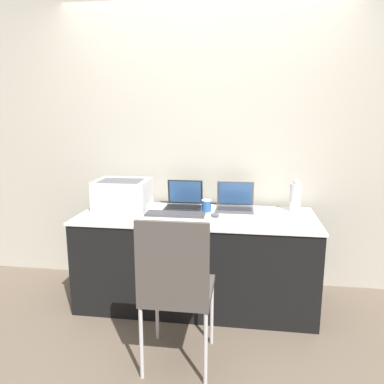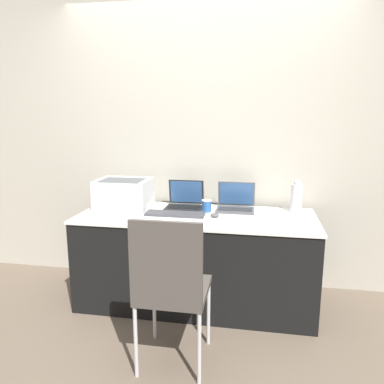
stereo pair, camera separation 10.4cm
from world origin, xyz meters
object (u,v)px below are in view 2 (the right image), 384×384
printer (124,193)px  laptop_right (236,204)px  external_keyboard (175,214)px  coffee_cup (207,206)px  laptop_left (185,202)px  chair (171,282)px  mouse (215,215)px  metal_pitcher (296,197)px

printer → laptop_right: printer is taller
laptop_right → printer: bearing=-173.2°
external_keyboard → printer: bearing=163.5°
laptop_right → coffee_cup: 0.25m
printer → laptop_left: (0.51, 0.11, -0.08)m
chair → laptop_right: bearing=74.0°
external_keyboard → coffee_cup: 0.28m
printer → coffee_cup: printer is taller
laptop_right → chair: size_ratio=0.32×
printer → laptop_right: (0.95, 0.11, -0.08)m
printer → laptop_left: printer is taller
laptop_left → mouse: (0.29, -0.26, -0.03)m
laptop_left → laptop_right: size_ratio=0.98×
external_keyboard → coffee_cup: size_ratio=4.74×
metal_pitcher → laptop_right: bearing=-179.1°
printer → laptop_left: bearing=12.0°
coffee_cup → laptop_left: bearing=154.6°
laptop_left → laptop_right: 0.44m
laptop_left → mouse: bearing=-41.9°
laptop_right → external_keyboard: 0.53m
metal_pitcher → chair: (-0.80, -1.09, -0.31)m
coffee_cup → metal_pitcher: 0.74m
laptop_left → printer: bearing=-168.0°
printer → chair: (0.64, -0.97, -0.32)m
printer → external_keyboard: 0.52m
external_keyboard → coffee_cup: (0.23, 0.15, 0.04)m
external_keyboard → chair: bearing=-79.3°
printer → laptop_right: bearing=6.8°
laptop_left → coffee_cup: 0.23m
metal_pitcher → chair: size_ratio=0.28×
laptop_left → laptop_right: laptop_left is taller
external_keyboard → mouse: bearing=-2.4°
external_keyboard → chair: (0.16, -0.83, -0.19)m
laptop_right → metal_pitcher: (0.50, 0.01, 0.07)m
laptop_right → mouse: 0.31m
laptop_right → external_keyboard: size_ratio=0.66×
coffee_cup → chair: size_ratio=0.10×
printer → external_keyboard: (0.48, -0.14, -0.13)m
laptop_left → chair: 1.11m
printer → chair: size_ratio=0.45×
laptop_left → external_keyboard: (-0.03, -0.25, -0.04)m
external_keyboard → metal_pitcher: 1.00m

